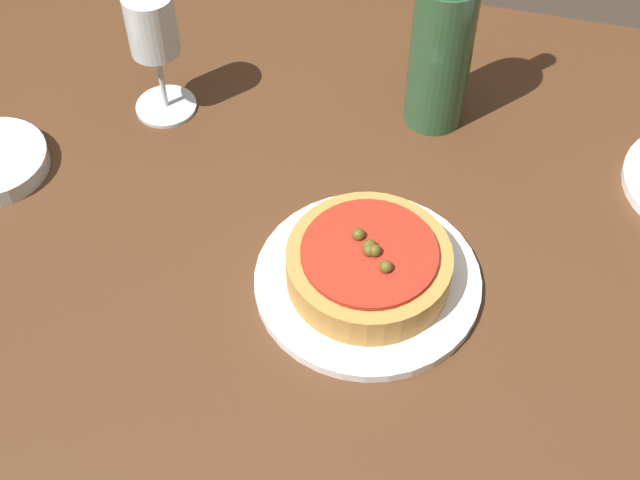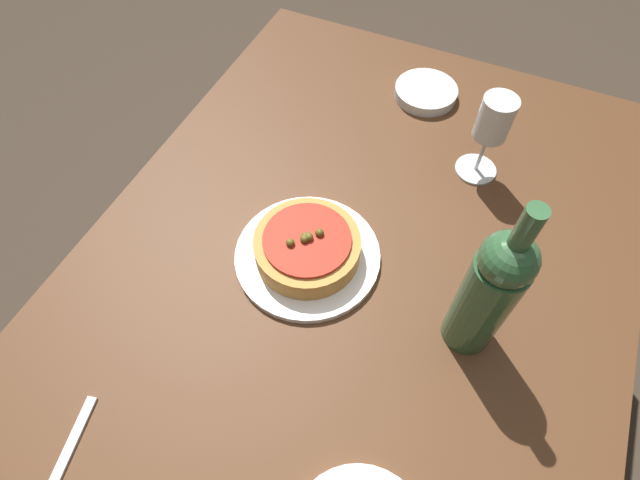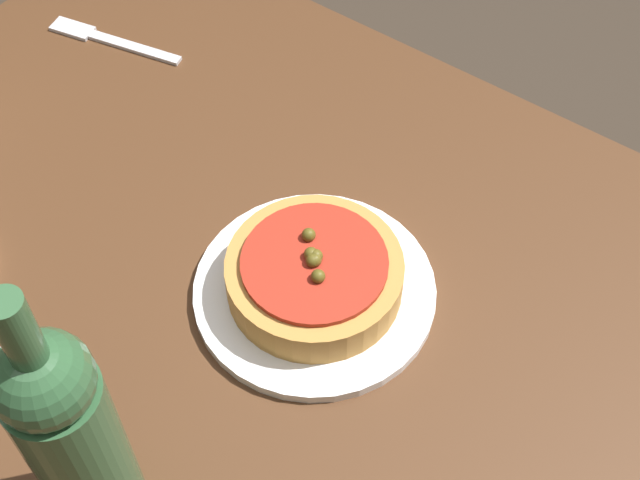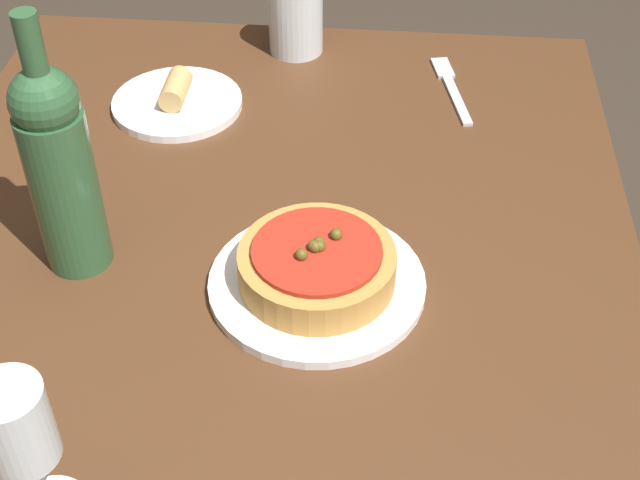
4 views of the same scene
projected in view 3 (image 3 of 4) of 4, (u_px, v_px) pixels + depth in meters
The scene contains 5 objects.
dining_table at pixel (285, 396), 0.94m from camera, with size 1.26×0.91×0.71m.
dinner_plate at pixel (315, 291), 0.91m from camera, with size 0.25×0.25×0.01m.
pizza at pixel (314, 275), 0.88m from camera, with size 0.18×0.18×0.06m.
wine_bottle at pixel (70, 432), 0.67m from camera, with size 0.08×0.08×0.32m.
fork at pixel (107, 39), 1.14m from camera, with size 0.19×0.06×0.00m.
Camera 3 is at (0.28, -0.33, 1.48)m, focal length 50.00 mm.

